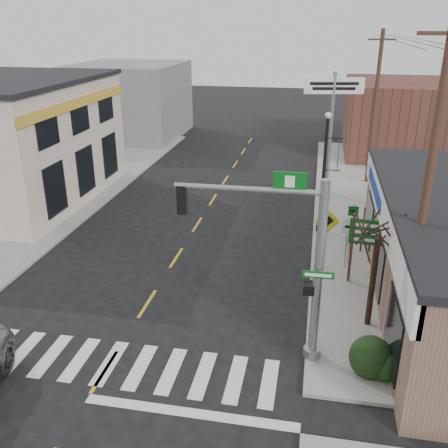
% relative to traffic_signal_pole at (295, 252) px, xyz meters
% --- Properties ---
extents(ground, '(140.00, 140.00, 0.00)m').
position_rel_traffic_signal_pole_xyz_m(ground, '(-5.49, -1.78, -3.69)').
color(ground, black).
rests_on(ground, ground).
extents(sidewalk_right, '(6.00, 38.00, 0.13)m').
position_rel_traffic_signal_pole_xyz_m(sidewalk_right, '(3.51, 11.22, -3.62)').
color(sidewalk_right, gray).
rests_on(sidewalk_right, ground).
extents(sidewalk_left, '(6.00, 38.00, 0.13)m').
position_rel_traffic_signal_pole_xyz_m(sidewalk_left, '(-14.49, 11.22, -3.62)').
color(sidewalk_left, gray).
rests_on(sidewalk_left, ground).
extents(center_line, '(0.12, 56.00, 0.01)m').
position_rel_traffic_signal_pole_xyz_m(center_line, '(-5.49, 6.22, -3.68)').
color(center_line, gold).
rests_on(center_line, ground).
extents(crosswalk, '(11.00, 2.20, 0.01)m').
position_rel_traffic_signal_pole_xyz_m(crosswalk, '(-5.49, -1.38, -3.68)').
color(crosswalk, silver).
rests_on(crosswalk, ground).
extents(bldg_distant_right, '(8.00, 10.00, 5.60)m').
position_rel_traffic_signal_pole_xyz_m(bldg_distant_right, '(6.51, 28.22, -0.89)').
color(bldg_distant_right, brown).
rests_on(bldg_distant_right, ground).
extents(bldg_distant_left, '(9.00, 10.00, 6.40)m').
position_rel_traffic_signal_pole_xyz_m(bldg_distant_left, '(-16.49, 30.22, -0.49)').
color(bldg_distant_left, gray).
rests_on(bldg_distant_left, ground).
extents(traffic_signal_pole, '(4.71, 0.38, 5.97)m').
position_rel_traffic_signal_pole_xyz_m(traffic_signal_pole, '(0.00, 0.00, 0.00)').
color(traffic_signal_pole, gray).
rests_on(traffic_signal_pole, sidewalk_right).
extents(guide_sign, '(1.67, 0.14, 2.93)m').
position_rel_traffic_signal_pole_xyz_m(guide_sign, '(2.71, 5.21, -1.67)').
color(guide_sign, '#4A2F22').
rests_on(guide_sign, sidewalk_right).
extents(fire_hydrant, '(0.23, 0.23, 0.72)m').
position_rel_traffic_signal_pole_xyz_m(fire_hydrant, '(3.01, 5.43, -3.17)').
color(fire_hydrant, '#C8860F').
rests_on(fire_hydrant, sidewalk_right).
extents(ped_crossing_sign, '(1.06, 0.08, 2.74)m').
position_rel_traffic_signal_pole_xyz_m(ped_crossing_sign, '(1.03, 6.02, -1.68)').
color(ped_crossing_sign, gray).
rests_on(ped_crossing_sign, sidewalk_right).
extents(lamp_post, '(0.77, 0.60, 5.92)m').
position_rel_traffic_signal_pole_xyz_m(lamp_post, '(0.87, 10.25, -0.13)').
color(lamp_post, black).
rests_on(lamp_post, sidewalk_right).
extents(dance_center_sign, '(3.37, 0.21, 7.15)m').
position_rel_traffic_signal_pole_xyz_m(dance_center_sign, '(1.11, 16.25, 1.79)').
color(dance_center_sign, gray).
rests_on(dance_center_sign, sidewalk_right).
extents(bare_tree, '(2.45, 2.45, 4.90)m').
position_rel_traffic_signal_pole_xyz_m(bare_tree, '(2.57, 2.20, 0.29)').
color(bare_tree, black).
rests_on(bare_tree, sidewalk_right).
extents(shrub_front, '(1.31, 1.31, 0.98)m').
position_rel_traffic_signal_pole_xyz_m(shrub_front, '(2.44, -0.41, -3.07)').
color(shrub_front, '#213B1A').
rests_on(shrub_front, sidewalk_right).
extents(shrub_back, '(1.03, 1.03, 0.77)m').
position_rel_traffic_signal_pole_xyz_m(shrub_back, '(5.30, 4.35, -3.17)').
color(shrub_back, black).
rests_on(shrub_back, sidewalk_right).
extents(utility_pole_near, '(1.77, 0.26, 10.16)m').
position_rel_traffic_signal_pole_xyz_m(utility_pole_near, '(3.69, 1.64, 1.65)').
color(utility_pole_near, '#453421').
rests_on(utility_pole_near, sidewalk_right).
extents(utility_pole_far, '(1.63, 0.24, 9.36)m').
position_rel_traffic_signal_pole_xyz_m(utility_pole_far, '(3.73, 19.25, 1.24)').
color(utility_pole_far, '#3D301F').
rests_on(utility_pole_far, sidewalk_right).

